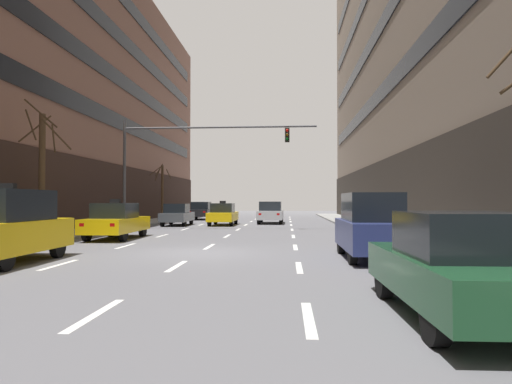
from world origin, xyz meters
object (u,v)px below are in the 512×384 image
Objects in this scene: taxi_driving_0 at (223,214)px; taxi_driving_1 at (116,221)px; car_driving_3 at (201,211)px; pedestrian_0 at (370,213)px; car_driving_2 at (177,215)px; car_driving_5 at (271,213)px; street_tree_1 at (42,171)px; car_parked_1 at (371,226)px; traffic_signal_0 at (185,150)px; car_parked_0 at (458,266)px; taxi_driving_4 at (7,227)px; street_tree_2 at (162,190)px.

taxi_driving_1 reaches higher than taxi_driving_0.
pedestrian_0 is at bearing -45.80° from car_driving_3.
taxi_driving_0 reaches higher than car_driving_2.
car_driving_5 is 18.28m from street_tree_1.
pedestrian_0 is at bearing 29.07° from taxi_driving_1.
car_parked_1 is 2.75× the size of pedestrian_0.
car_driving_5 is at bearing 56.95° from traffic_signal_0.
car_driving_5 is at bearing 98.05° from car_parked_0.
traffic_signal_0 reaches higher than street_tree_1.
taxi_driving_4 reaches higher than car_parked_0.
street_tree_1 is at bearing -102.99° from car_driving_2.
taxi_driving_4 is at bearing 154.37° from car_parked_0.
taxi_driving_1 is at bearing 149.46° from car_parked_1.
street_tree_1 is (-13.21, 11.45, 2.26)m from car_parked_0.
taxi_driving_1 is 1.03× the size of taxi_driving_4.
car_parked_1 is at bearing -60.21° from street_tree_2.
car_parked_1 is at bearing -67.89° from taxi_driving_0.
street_tree_1 is (-4.43, -7.89, -1.78)m from traffic_signal_0.
pedestrian_0 is at bearing -31.87° from street_tree_2.
street_tree_1 is at bearing 139.07° from car_parked_0.
car_parked_1 is at bearing -19.61° from street_tree_1.
car_parked_0 is 20.27m from pedestrian_0.
street_tree_2 is at bearing 115.40° from car_driving_2.
taxi_driving_0 is 19.61m from taxi_driving_4.
car_driving_5 is 0.94× the size of street_tree_2.
car_driving_5 is 0.38× the size of traffic_signal_0.
taxi_driving_1 is 7.90m from taxi_driving_4.
car_driving_2 is 0.71× the size of street_tree_1.
car_parked_1 is at bearing -55.13° from traffic_signal_0.
taxi_driving_0 is 2.79× the size of pedestrian_0.
car_driving_3 is at bearing 97.03° from traffic_signal_0.
car_parked_1 reaches higher than car_driving_2.
taxi_driving_4 is at bearing -170.64° from car_parked_1.
car_parked_1 is at bearing -68.51° from car_driving_3.
street_tree_2 is at bearing 90.13° from street_tree_1.
car_driving_2 is 0.87× the size of street_tree_2.
taxi_driving_4 is 11.61m from car_parked_0.
traffic_signal_0 reaches higher than taxi_driving_0.
car_parked_1 is 13.59m from pedestrian_0.
taxi_driving_0 is at bearing 156.24° from pedestrian_0.
street_tree_2 reaches higher than car_driving_5.
taxi_driving_0 is 0.93× the size of car_driving_5.
taxi_driving_1 is at bearing -89.83° from car_driving_3.
taxi_driving_0 is at bearing 73.83° from taxi_driving_1.
car_driving_2 is at bearing -170.28° from taxi_driving_0.
car_driving_3 is 22.31m from street_tree_1.
pedestrian_0 is (6.29, -6.86, 0.17)m from car_driving_5.
taxi_driving_1 is at bearing 129.01° from car_parked_0.
pedestrian_0 is at bearing -47.49° from car_driving_5.
car_parked_0 reaches higher than car_driving_2.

